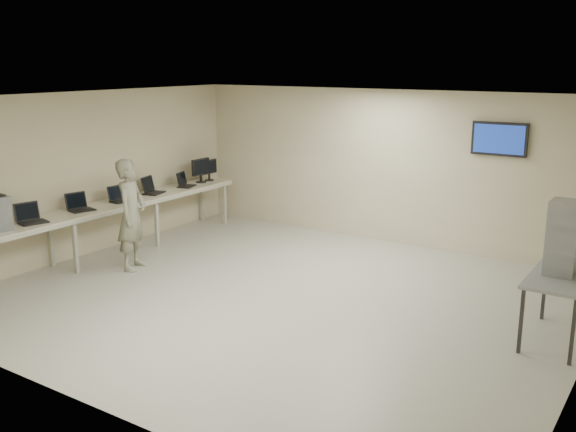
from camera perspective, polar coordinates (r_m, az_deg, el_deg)
The scene contains 12 objects.
room at distance 8.89m, azimuth -0.33°, elevation 1.42°, with size 8.01×7.01×2.81m.
workbench at distance 11.35m, azimuth -15.91°, elevation 0.56°, with size 0.76×6.00×0.90m.
laptop_0 at distance 10.47m, azimuth -21.92°, elevation -0.13°, with size 0.41×0.45×0.31m.
laptop_1 at distance 11.05m, azimuth -18.06°, elevation 0.86°, with size 0.39×0.43×0.29m.
laptop_2 at distance 11.56m, azimuth -14.77°, elevation 1.61°, with size 0.32×0.38×0.28m.
laptop_3 at distance 12.13m, azimuth -12.06°, elevation 2.36°, with size 0.42×0.46×0.31m.
laptop_4 at distance 12.67m, azimuth -9.19°, elevation 2.92°, with size 0.38×0.41×0.28m.
monitor_near at distance 13.01m, azimuth -7.76°, elevation 4.24°, with size 0.22×0.49×0.48m.
monitor_far at distance 13.21m, azimuth -7.03°, elevation 4.25°, with size 0.19×0.43×0.43m.
soldier at distance 10.55m, azimuth -13.73°, elevation 0.12°, with size 0.65×0.43×1.79m, color slate.
side_table at distance 8.28m, azimuth 23.07°, elevation -5.27°, with size 0.65×1.40×0.84m.
storage_bins at distance 8.14m, azimuth 23.27°, elevation -1.80°, with size 0.34×0.37×0.89m.
Camera 1 is at (4.84, -7.18, 3.30)m, focal length 40.00 mm.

